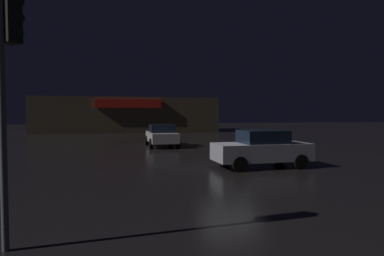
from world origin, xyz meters
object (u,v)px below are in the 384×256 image
at_px(store_building, 127,115).
at_px(traffic_signal_main, 8,52).
at_px(car_near, 262,149).
at_px(car_crossing, 162,135).

distance_m(store_building, traffic_signal_main, 36.46).
relative_size(store_building, car_near, 5.22).
distance_m(traffic_signal_main, car_crossing, 17.46).
relative_size(traffic_signal_main, car_near, 1.08).
distance_m(store_building, car_near, 29.79).
bearing_deg(store_building, traffic_signal_main, -95.52).
height_order(traffic_signal_main, car_near, traffic_signal_main).
xyz_separation_m(traffic_signal_main, car_crossing, (4.95, 16.55, -2.49)).
height_order(traffic_signal_main, car_crossing, traffic_signal_main).
relative_size(store_building, traffic_signal_main, 4.84).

